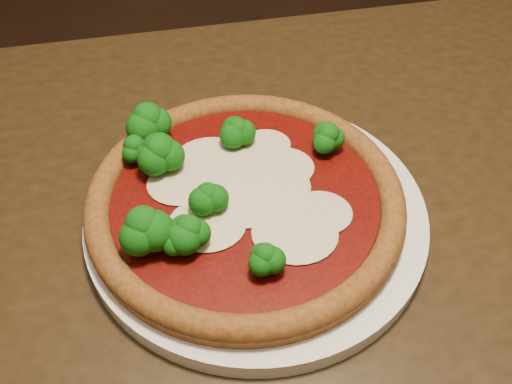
{
  "coord_description": "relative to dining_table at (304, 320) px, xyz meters",
  "views": [
    {
      "loc": [
        -0.18,
        -0.49,
        1.17
      ],
      "look_at": [
        -0.19,
        -0.14,
        0.79
      ],
      "focal_mm": 40.0,
      "sensor_mm": 36.0,
      "label": 1
    }
  ],
  "objects": [
    {
      "name": "plate",
      "position": [
        -0.05,
        0.05,
        0.11
      ],
      "size": [
        0.32,
        0.32,
        0.02
      ],
      "primitive_type": "cylinder",
      "color": "white",
      "rests_on": "dining_table"
    },
    {
      "name": "dining_table",
      "position": [
        0.0,
        0.0,
        0.0
      ],
      "size": [
        1.27,
        1.07,
        0.75
      ],
      "rotation": [
        0.0,
        0.0,
        0.24
      ],
      "color": "black",
      "rests_on": "floor"
    },
    {
      "name": "pizza",
      "position": [
        -0.07,
        0.05,
        0.14
      ],
      "size": [
        0.29,
        0.29,
        0.06
      ],
      "rotation": [
        0.0,
        0.0,
        -0.36
      ],
      "color": "brown",
      "rests_on": "plate"
    }
  ]
}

